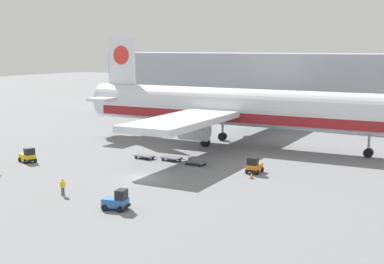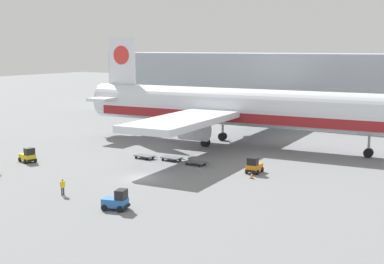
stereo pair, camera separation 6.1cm
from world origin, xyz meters
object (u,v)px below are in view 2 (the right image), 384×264
(ground_crew_near, at_px, (63,186))
(traffic_cone_near, at_px, (252,175))
(baggage_dolly_third, at_px, (196,162))
(airplane_main, at_px, (234,108))
(baggage_dolly_second, at_px, (172,158))
(baggage_tug_far, at_px, (254,166))
(baggage_tug_foreground, at_px, (117,201))
(baggage_dolly_lead, at_px, (145,156))
(baggage_tug_mid, at_px, (28,156))

(ground_crew_near, xyz_separation_m, traffic_cone_near, (13.53, 17.08, -0.67))
(baggage_dolly_third, height_order, traffic_cone_near, traffic_cone_near)
(airplane_main, distance_m, ground_crew_near, 35.62)
(airplane_main, bearing_deg, baggage_dolly_second, -100.83)
(baggage_dolly_second, bearing_deg, baggage_tug_far, 0.19)
(baggage_tug_far, bearing_deg, airplane_main, -148.56)
(baggage_tug_foreground, distance_m, baggage_dolly_lead, 23.62)
(baggage_tug_far, bearing_deg, baggage_tug_mid, -73.63)
(baggage_tug_far, bearing_deg, baggage_tug_foreground, -16.25)
(airplane_main, xyz_separation_m, traffic_cone_near, (11.88, -18.18, -5.45))
(baggage_dolly_lead, height_order, ground_crew_near, ground_crew_near)
(baggage_tug_far, relative_size, traffic_cone_near, 3.23)
(baggage_dolly_second, bearing_deg, baggage_dolly_lead, -165.32)
(baggage_dolly_lead, bearing_deg, baggage_tug_foreground, -56.56)
(airplane_main, xyz_separation_m, baggage_tug_mid, (-17.57, -25.94, -4.96))
(airplane_main, distance_m, baggage_tug_far, 19.63)
(baggage_dolly_second, bearing_deg, ground_crew_near, -86.98)
(baggage_dolly_second, xyz_separation_m, ground_crew_near, (0.06, -20.32, 0.67))
(airplane_main, height_order, traffic_cone_near, airplane_main)
(baggage_tug_foreground, distance_m, baggage_dolly_second, 22.65)
(traffic_cone_near, bearing_deg, baggage_dolly_third, 164.14)
(baggage_tug_foreground, distance_m, ground_crew_near, 8.04)
(baggage_tug_far, height_order, baggage_dolly_lead, baggage_tug_far)
(baggage_tug_mid, xyz_separation_m, traffic_cone_near, (29.46, 7.76, -0.49))
(baggage_dolly_second, height_order, baggage_dolly_third, same)
(airplane_main, height_order, baggage_dolly_lead, airplane_main)
(baggage_tug_far, distance_m, baggage_dolly_third, 8.41)
(ground_crew_near, bearing_deg, baggage_tug_mid, -99.89)
(airplane_main, bearing_deg, baggage_dolly_third, -85.03)
(baggage_tug_far, xyz_separation_m, traffic_cone_near, (0.96, -2.65, -0.49))
(baggage_dolly_lead, bearing_deg, traffic_cone_near, -4.94)
(baggage_dolly_third, bearing_deg, ground_crew_near, -99.11)
(baggage_tug_mid, bearing_deg, baggage_tug_foreground, -8.58)
(baggage_dolly_second, relative_size, ground_crew_near, 2.09)
(airplane_main, bearing_deg, traffic_cone_near, -61.13)
(baggage_tug_mid, distance_m, baggage_dolly_third, 22.65)
(airplane_main, relative_size, baggage_dolly_second, 15.55)
(baggage_tug_foreground, relative_size, ground_crew_near, 1.53)
(baggage_tug_far, height_order, baggage_dolly_second, baggage_tug_far)
(baggage_tug_foreground, xyz_separation_m, baggage_dolly_lead, (-12.02, 20.33, -0.49))
(airplane_main, bearing_deg, ground_crew_near, -96.98)
(airplane_main, bearing_deg, baggage_dolly_lead, -114.10)
(baggage_tug_foreground, distance_m, traffic_cone_near, 18.77)
(baggage_tug_mid, height_order, baggage_tug_far, same)
(baggage_tug_mid, bearing_deg, baggage_dolly_second, 49.17)
(airplane_main, xyz_separation_m, baggage_tug_far, (10.93, -15.53, -4.96))
(baggage_tug_far, bearing_deg, traffic_cone_near, 16.15)
(airplane_main, bearing_deg, baggage_tug_foreground, -84.34)
(baggage_tug_mid, bearing_deg, ground_crew_near, -15.89)
(traffic_cone_near, bearing_deg, baggage_dolly_lead, 172.22)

